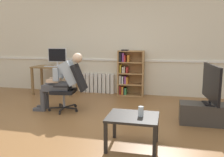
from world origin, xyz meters
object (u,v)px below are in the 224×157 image
Objects in this scene: person_seated at (62,80)px; drinking_glass at (141,111)px; computer_mouse at (63,66)px; tv_stand at (209,114)px; bookshelf at (129,73)px; coffee_table at (133,120)px; computer_desk at (55,71)px; radiator at (98,83)px; imac_monitor at (57,56)px; office_chair at (71,86)px; tv_screen at (211,84)px; keyboard at (52,66)px.

drinking_glass is at bearing 44.88° from person_seated.
computer_mouse reaches higher than tv_stand.
coffee_table is (0.56, -3.07, -0.21)m from bookshelf.
computer_desk is 1.68× the size of coffee_table.
tv_stand is at bearing -22.96° from computer_mouse.
radiator is at bearing 143.15° from tv_stand.
tv_stand is at bearing -36.85° from radiator.
person_seated is (-0.22, -1.78, 0.38)m from radiator.
computer_mouse is 0.08× the size of bookshelf.
imac_monitor is 3.84m from coffee_table.
office_chair is at bearing 175.70° from tv_stand.
imac_monitor is 1.98m from bookshelf.
bookshelf is at bearing 37.33° from tv_screen.
imac_monitor reaches higher than bookshelf.
office_chair is 7.27× the size of drinking_glass.
radiator reaches higher than coffee_table.
keyboard is 0.34× the size of person_seated.
office_chair is 2.07m from coffee_table.
office_chair is at bearing 90.00° from person_seated.
office_chair is (1.04, -1.36, -0.11)m from computer_desk.
tv_screen is at bearing 48.67° from drinking_glass.
computer_desk is at bearing -160.42° from radiator.
computer_mouse is 1.74m from bookshelf.
keyboard is 2.03m from bookshelf.
bookshelf is at bearing 132.97° from tv_stand.
tv_stand is 7.43× the size of drinking_glass.
computer_desk is 4.02m from tv_screen.
keyboard is at bearing -103.47° from imac_monitor.
person_seated is at bearing -57.77° from computer_desk.
office_chair is at bearing 80.02° from tv_screen.
computer_mouse is 0.10× the size of tv_stand.
imac_monitor is 3.94× the size of drinking_glass.
keyboard is at bearing -88.89° from computer_desk.
computer_desk is at bearing -125.29° from imac_monitor.
tv_screen reaches higher than drinking_glass.
keyboard is 3.68m from coffee_table.
office_chair is 0.81× the size of person_seated.
computer_mouse is at bearing -22.14° from computer_desk.
keyboard is at bearing 135.19° from drinking_glass.
computer_mouse is at bearing -162.63° from person_seated.
computer_mouse is at bearing 131.62° from drinking_glass.
imac_monitor is 1.82m from office_chair.
person_seated is 1.19× the size of tv_screen.
radiator is at bearing 173.48° from bookshelf.
person_seated is at bearing -90.00° from office_chair.
coffee_table is 5.10× the size of drinking_glass.
coffee_table is (1.44, -3.17, 0.12)m from radiator.
imac_monitor is at bearing 132.34° from drinking_glass.
radiator is at bearing 171.00° from office_chair.
person_seated is 2.19m from coffee_table.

